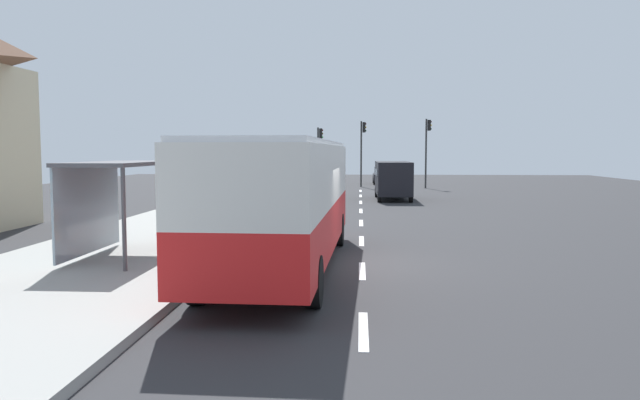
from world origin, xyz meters
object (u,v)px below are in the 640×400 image
sedan_near (383,175)px  traffic_light_near_side (427,143)px  traffic_light_median (362,144)px  recycling_bin_orange (218,225)px  bus_shelter (108,184)px  traffic_light_far_side (319,147)px  bus (284,196)px  recycling_bin_red (213,228)px  white_van (393,178)px

sedan_near → traffic_light_near_side: (3.19, -5.94, 2.81)m
sedan_near → traffic_light_median: 5.48m
recycling_bin_orange → traffic_light_near_side: 31.73m
traffic_light_near_side → bus_shelter: bearing=-109.8°
traffic_light_far_side → bus_shelter: (-3.31, -33.83, -1.13)m
bus_shelter → bus: bearing=-5.7°
recycling_bin_red → bus_shelter: 3.48m
sedan_near → bus_shelter: bus_shelter is taller
traffic_light_far_side → bus_shelter: traffic_light_far_side is taller
traffic_light_near_side → recycling_bin_orange: bearing=-107.9°
bus → bus_shelter: bus is taller
bus → traffic_light_median: (2.11, 35.10, 1.71)m
traffic_light_near_side → traffic_light_median: (-5.10, 1.60, -0.05)m
traffic_light_near_side → traffic_light_far_side: bearing=174.7°
traffic_light_near_side → bus_shelter: size_ratio=1.36×
traffic_light_near_side → traffic_light_far_side: 8.64m
traffic_light_near_side → bus: bearing=-102.1°
traffic_light_median → bus: bearing=-93.4°
sedan_near → recycling_bin_orange: bearing=-100.2°
traffic_light_near_side → bus_shelter: (-11.91, -33.03, -1.50)m
recycling_bin_orange → traffic_light_near_side: (9.69, 30.07, 2.95)m
recycling_bin_orange → traffic_light_median: bearing=81.7°
traffic_light_median → traffic_light_near_side: bearing=-17.4°
sedan_near → bus_shelter: bearing=-102.6°
sedan_near → recycling_bin_orange: sedan_near is taller
traffic_light_near_side → recycling_bin_red: bearing=-107.5°
recycling_bin_orange → traffic_light_far_side: 31.00m
sedan_near → traffic_light_near_side: 7.31m
sedan_near → traffic_light_median: traffic_light_median is taller
white_van → recycling_bin_orange: bearing=-109.0°
recycling_bin_orange → traffic_light_median: size_ratio=0.18×
bus → recycling_bin_red: (-2.49, 2.73, -1.19)m
white_van → sedan_near: white_van is taller
recycling_bin_red → bus_shelter: (-2.21, -2.26, 1.44)m
recycling_bin_orange → bus_shelter: size_ratio=0.24×
sedan_near → white_van: bearing=-90.3°
sedan_near → traffic_light_median: size_ratio=0.82×
bus → traffic_light_median: traffic_light_median is taller
traffic_light_far_side → traffic_light_median: traffic_light_median is taller
traffic_light_far_side → bus_shelter: size_ratio=1.21×
white_van → sedan_near: size_ratio=1.19×
sedan_near → traffic_light_far_side: 7.84m
sedan_near → recycling_bin_red: 37.28m
white_van → sedan_near: 17.44m
recycling_bin_red → recycling_bin_orange: (0.00, 0.70, 0.00)m
sedan_near → traffic_light_near_side: size_ratio=0.81×
bus → bus_shelter: 4.73m
sedan_near → recycling_bin_orange: (-6.50, -36.01, -0.14)m
traffic_light_far_side → traffic_light_median: bearing=12.9°
bus → recycling_bin_red: bus is taller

